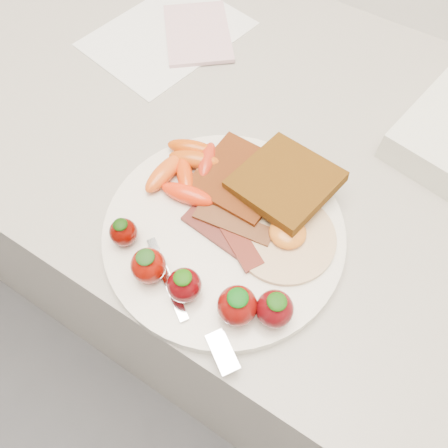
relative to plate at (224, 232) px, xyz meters
The scene contains 11 objects.
counter 0.49m from the plate, 97.03° to the left, with size 2.00×0.60×0.90m, color gray.
plate is the anchor object (origin of this frame).
toast_lower 0.07m from the plate, 105.21° to the left, with size 0.10×0.10×0.01m, color #501A06.
toast_upper 0.09m from the plate, 68.09° to the left, with size 0.10×0.10×0.01m, color #3D1E05.
fried_egg 0.07m from the plate, 22.51° to the left, with size 0.14×0.14×0.02m.
bacon_strips 0.02m from the plate, 12.52° to the right, with size 0.11×0.06×0.01m.
baby_carrots 0.09m from the plate, 152.37° to the left, with size 0.10×0.10×0.02m.
strawberries 0.08m from the plate, 73.86° to the right, with size 0.21×0.07×0.05m.
fork 0.10m from the plate, 76.67° to the right, with size 0.16×0.08×0.00m.
paper_sheet 0.36m from the plate, 136.42° to the left, with size 0.17×0.23×0.00m, color white.
notepad 0.35m from the plate, 129.10° to the left, with size 0.10×0.14×0.01m, color beige.
Camera 1 is at (0.15, 1.34, 1.34)m, focal length 35.00 mm.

